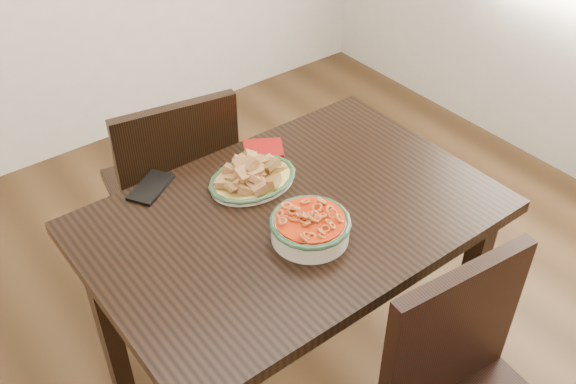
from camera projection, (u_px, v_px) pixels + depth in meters
floor at (298, 351)px, 2.37m from camera, size 3.50×3.50×0.00m
dining_table at (292, 238)px, 1.90m from camera, size 1.16×0.77×0.75m
chair_far at (175, 186)px, 2.34m from camera, size 0.49×0.49×0.89m
fish_plate at (252, 171)px, 1.91m from camera, size 0.27×0.21×0.11m
noodle_bowl at (310, 225)px, 1.72m from camera, size 0.22×0.22×0.08m
smartphone at (151, 187)px, 1.91m from camera, size 0.17×0.15×0.01m
napkin at (263, 149)px, 2.07m from camera, size 0.16×0.15×0.01m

